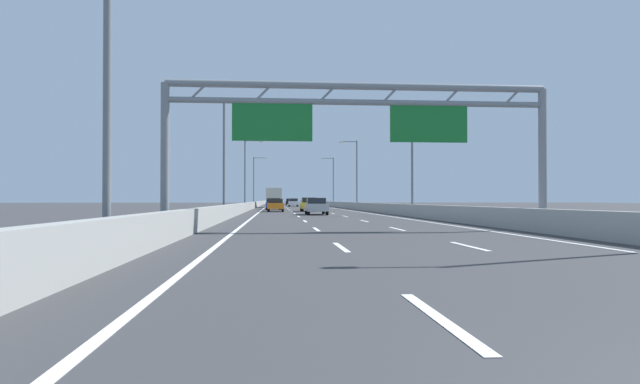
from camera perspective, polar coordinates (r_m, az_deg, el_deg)
ground_plane at (r=102.47m, az=-2.69°, el=-1.52°), size 260.00×260.00×0.00m
lane_dash_left_0 at (r=6.31m, az=12.32°, el=-12.73°), size 0.16×3.00×0.01m
lane_dash_left_1 at (r=15.07m, az=2.20°, el=-5.77°), size 0.16×3.00×0.01m
lane_dash_left_2 at (r=24.01m, az=-0.39°, el=-3.91°), size 0.16×3.00×0.01m
lane_dash_left_3 at (r=32.98m, az=-1.57°, el=-3.06°), size 0.16×3.00×0.01m
lane_dash_left_4 at (r=41.96m, az=-2.24°, el=-2.57°), size 0.16×3.00×0.01m
lane_dash_left_5 at (r=50.95m, az=-2.68°, el=-2.26°), size 0.16×3.00×0.01m
lane_dash_left_6 at (r=59.94m, az=-2.98°, el=-2.04°), size 0.16×3.00×0.01m
lane_dash_left_7 at (r=68.94m, az=-3.21°, el=-1.87°), size 0.16×3.00×0.01m
lane_dash_left_8 at (r=77.93m, az=-3.38°, el=-1.75°), size 0.16×3.00×0.01m
lane_dash_left_9 at (r=86.93m, az=-3.52°, el=-1.65°), size 0.16×3.00×0.01m
lane_dash_left_10 at (r=95.93m, az=-3.63°, el=-1.57°), size 0.16×3.00×0.01m
lane_dash_left_11 at (r=104.93m, az=-3.72°, el=-1.50°), size 0.16×3.00×0.01m
lane_dash_left_12 at (r=113.92m, az=-3.80°, el=-1.44°), size 0.16×3.00×0.01m
lane_dash_left_13 at (r=122.92m, az=-3.87°, el=-1.40°), size 0.16×3.00×0.01m
lane_dash_left_14 at (r=131.92m, az=-3.92°, el=-1.35°), size 0.16×3.00×0.01m
lane_dash_left_15 at (r=140.92m, az=-3.97°, el=-1.32°), size 0.16×3.00×0.01m
lane_dash_left_16 at (r=149.92m, az=-4.02°, el=-1.29°), size 0.16×3.00×0.01m
lane_dash_left_17 at (r=158.92m, az=-4.06°, el=-1.26°), size 0.16×3.00×0.01m
lane_dash_right_1 at (r=15.90m, az=15.24°, el=-5.48°), size 0.16×3.00×0.01m
lane_dash_right_2 at (r=24.54m, az=8.04°, el=-3.84°), size 0.16×3.00×0.01m
lane_dash_right_3 at (r=33.37m, az=4.62°, el=-3.03°), size 0.16×3.00×0.01m
lane_dash_right_4 at (r=42.27m, az=2.64°, el=-2.56°), size 0.16×3.00×0.01m
lane_dash_right_5 at (r=51.20m, az=1.35°, el=-2.25°), size 0.16×3.00×0.01m
lane_dash_right_6 at (r=60.16m, az=0.45°, el=-2.03°), size 0.16×3.00×0.01m
lane_dash_right_7 at (r=69.13m, az=-0.22°, el=-1.87°), size 0.16×3.00×0.01m
lane_dash_right_8 at (r=78.10m, az=-0.74°, el=-1.75°), size 0.16×3.00×0.01m
lane_dash_right_9 at (r=87.08m, az=-1.15°, el=-1.65°), size 0.16×3.00×0.01m
lane_dash_right_10 at (r=96.06m, az=-1.48°, el=-1.57°), size 0.16×3.00×0.01m
lane_dash_right_11 at (r=105.05m, az=-1.76°, el=-1.50°), size 0.16×3.00×0.01m
lane_dash_right_12 at (r=114.04m, az=-1.99°, el=-1.45°), size 0.16×3.00×0.01m
lane_dash_right_13 at (r=123.03m, az=-2.19°, el=-1.40°), size 0.16×3.00×0.01m
lane_dash_right_14 at (r=132.02m, az=-2.36°, el=-1.36°), size 0.16×3.00×0.01m
lane_dash_right_15 at (r=141.01m, az=-2.51°, el=-1.32°), size 0.16×3.00×0.01m
lane_dash_right_16 at (r=150.00m, az=-2.64°, el=-1.29°), size 0.16×3.00×0.01m
lane_dash_right_17 at (r=159.00m, az=-2.76°, el=-1.26°), size 0.16×3.00×0.01m
edge_line_left at (r=90.43m, az=-5.75°, el=-1.61°), size 0.16×176.00×0.01m
edge_line_right at (r=90.84m, az=0.89°, el=-1.61°), size 0.16×176.00×0.01m
barrier_left at (r=112.45m, az=-6.39°, el=-1.21°), size 0.45×220.00×0.95m
barrier_right at (r=112.89m, az=0.63°, el=-1.21°), size 0.45×220.00×0.95m
sign_gantry at (r=23.77m, az=3.92°, el=7.72°), size 16.74×0.36×6.36m
streetlamp_left_near at (r=14.81m, az=-20.37°, el=15.26°), size 2.58×0.28×9.50m
streetlamp_left_mid at (r=44.71m, az=-9.67°, el=4.46°), size 2.58×0.28×9.50m
streetlamp_right_mid at (r=45.90m, az=9.30°, el=4.33°), size 2.58×0.28×9.50m
streetlamp_left_far at (r=75.21m, az=-7.65°, el=2.33°), size 2.58×0.28×9.50m
streetlamp_right_far at (r=75.93m, az=3.69°, el=2.30°), size 2.58×0.28×9.50m
streetlamp_left_distant at (r=105.80m, az=-6.80°, el=1.43°), size 2.58×0.28×9.50m
streetlamp_right_distant at (r=106.31m, az=1.28°, el=1.41°), size 2.58×0.28×9.50m
blue_car at (r=69.31m, az=-4.89°, el=-1.25°), size 1.86×4.61×1.48m
red_car at (r=134.22m, az=-4.68°, el=-1.03°), size 1.81×4.40×1.45m
silver_car at (r=47.34m, az=-0.40°, el=-1.49°), size 1.77×4.54×1.46m
white_car at (r=100.93m, az=-2.80°, el=-1.09°), size 1.74×4.59×1.52m
black_car at (r=125.65m, az=-3.16°, el=-1.02°), size 1.89×4.28×1.54m
orange_car at (r=59.35m, az=-4.65°, el=-1.36°), size 1.74×4.37×1.40m
yellow_car at (r=60.84m, az=-1.21°, el=-1.30°), size 1.71×4.32×1.53m
box_truck at (r=88.76m, az=-4.82°, el=-0.54°), size 2.47×8.11×3.12m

